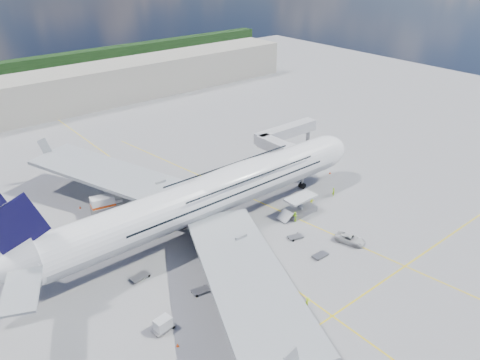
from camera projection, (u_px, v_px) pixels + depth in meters
ground at (243, 252)px, 80.70m from camera, size 300.00×300.00×0.00m
taxi_line_main at (243, 252)px, 80.70m from camera, size 0.25×220.00×0.01m
taxi_line_cross at (332, 316)px, 66.93m from camera, size 120.00×0.25×0.01m
taxi_line_diag at (264, 204)px, 95.50m from camera, size 14.16×99.06×0.01m
airliner at (209, 195)px, 84.61m from camera, size 77.26×79.15×23.71m
jet_bridge at (284, 139)px, 108.85m from camera, size 18.80×12.10×8.50m
cargo_loader at (300, 208)px, 91.63m from camera, size 8.53×3.20×3.67m
terminal at (45, 95)px, 143.36m from camera, size 180.00×16.00×12.00m
tree_line at (105, 58)px, 197.86m from camera, size 160.00×6.00×8.00m
dolly_row_a at (244, 314)px, 65.79m from camera, size 3.43×2.19×2.03m
dolly_row_b at (163, 324)px, 64.04m from camera, size 3.34×2.08×1.99m
dolly_row_c at (201, 290)px, 71.39m from camera, size 2.97×1.95×0.40m
dolly_back at (140, 276)px, 74.33m from camera, size 3.31×2.03×0.46m
dolly_nose_far at (320, 255)px, 79.48m from camera, size 2.85×1.59×0.41m
dolly_nose_near at (296, 237)px, 84.43m from camera, size 3.04×2.18×0.40m
baggage_tug at (238, 257)px, 78.18m from camera, size 2.58×1.24×1.60m
catering_truck_inner at (106, 205)px, 91.73m from camera, size 6.57×3.43×3.73m
catering_truck_outer at (88, 172)px, 105.05m from camera, size 6.21×3.47×3.49m
service_van at (350, 239)px, 83.00m from camera, size 3.95×5.86×1.49m
crew_nose at (334, 192)px, 98.16m from camera, size 0.80×0.80×1.87m
crew_loader at (312, 201)px, 94.82m from camera, size 1.13×1.11×1.84m
crew_wing at (227, 296)px, 69.44m from camera, size 0.63×1.09×1.76m
crew_van at (295, 217)px, 89.20m from camera, size 0.99×1.16×2.00m
crew_tug at (307, 303)px, 68.15m from camera, size 1.16×0.70×1.76m
cone_nose at (330, 173)px, 107.90m from camera, size 0.45×0.45×0.57m
cone_wing_left_inner at (140, 203)px, 95.40m from camera, size 0.43×0.43×0.55m
cone_wing_left_outer at (80, 207)px, 93.89m from camera, size 0.43×0.43×0.55m
cone_wing_right_inner at (213, 282)px, 73.20m from camera, size 0.50×0.50×0.64m
cone_wing_right_outer at (178, 345)px, 61.81m from camera, size 0.42×0.42×0.53m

